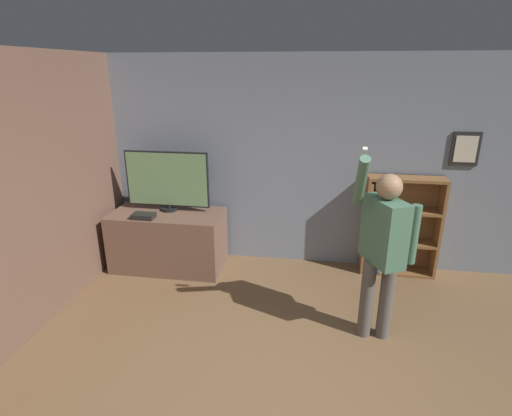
# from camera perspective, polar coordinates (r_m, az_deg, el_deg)

# --- Properties ---
(wall_back) EXTENTS (7.10, 0.09, 2.70)m
(wall_back) POSITION_cam_1_polar(r_m,az_deg,el_deg) (5.19, 7.15, 6.24)
(wall_back) COLOR gray
(wall_back) RESTS_ON ground_plane
(wall_side_brick) EXTENTS (0.06, 4.46, 2.70)m
(wall_side_brick) POSITION_cam_1_polar(r_m,az_deg,el_deg) (4.66, -27.35, 2.66)
(wall_side_brick) COLOR brown
(wall_side_brick) RESTS_ON ground_plane
(tv_ledge) EXTENTS (1.43, 0.71, 0.76)m
(tv_ledge) POSITION_cam_1_polar(r_m,az_deg,el_deg) (5.39, -12.37, -4.47)
(tv_ledge) COLOR brown
(tv_ledge) RESTS_ON ground_plane
(television) EXTENTS (1.09, 0.22, 0.78)m
(television) POSITION_cam_1_polar(r_m,az_deg,el_deg) (5.23, -12.56, 3.87)
(television) COLOR black
(television) RESTS_ON tv_ledge
(game_console) EXTENTS (0.27, 0.17, 0.06)m
(game_console) POSITION_cam_1_polar(r_m,az_deg,el_deg) (5.12, -15.76, -1.10)
(game_console) COLOR black
(game_console) RESTS_ON tv_ledge
(bookshelf) EXTENTS (0.92, 0.28, 1.28)m
(bookshelf) POSITION_cam_1_polar(r_m,az_deg,el_deg) (5.33, 18.96, -2.65)
(bookshelf) COLOR brown
(bookshelf) RESTS_ON ground_plane
(person) EXTENTS (0.60, 0.57, 1.92)m
(person) POSITION_cam_1_polar(r_m,az_deg,el_deg) (3.84, 17.67, -4.73)
(person) COLOR #56514C
(person) RESTS_ON ground_plane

